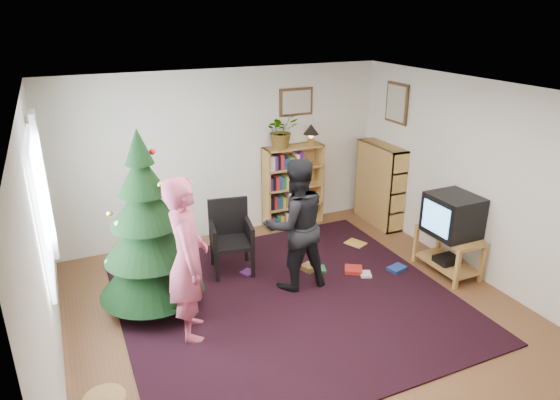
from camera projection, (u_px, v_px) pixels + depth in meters
name	position (u px, v px, depth m)	size (l,w,h in m)	color
floor	(300.00, 314.00, 5.71)	(5.00, 5.00, 0.00)	brown
ceiling	(303.00, 94.00, 4.81)	(5.00, 5.00, 0.00)	white
wall_back	(225.00, 155.00, 7.38)	(5.00, 0.02, 2.50)	silver
wall_front	(480.00, 353.00, 3.14)	(5.00, 0.02, 2.50)	silver
wall_left	(43.00, 260.00, 4.29)	(0.02, 5.00, 2.50)	silver
wall_right	(480.00, 182.00, 6.23)	(0.02, 5.00, 2.50)	silver
rug	(288.00, 301.00, 5.96)	(3.80, 3.60, 0.02)	black
window_pane	(41.00, 209.00, 4.72)	(0.04, 1.20, 1.40)	silver
curtain	(44.00, 186.00, 5.33)	(0.06, 0.35, 1.60)	silver
picture_back	(296.00, 102.00, 7.56)	(0.55, 0.03, 0.42)	#4C3319
picture_right	(397.00, 103.00, 7.45)	(0.03, 0.50, 0.60)	#4C3319
christmas_tree	(148.00, 239.00, 5.52)	(1.18, 1.18, 2.14)	#3F2816
bookshelf_back	(293.00, 185.00, 7.86)	(0.95, 0.30, 1.30)	#B98E42
bookshelf_right	(380.00, 184.00, 7.94)	(0.30, 0.95, 1.30)	#B98E42
tv_stand	(448.00, 250.00, 6.53)	(0.47, 0.85, 0.55)	#B98E42
crt_tv	(453.00, 215.00, 6.35)	(0.56, 0.61, 0.53)	black
armchair	(229.00, 233.00, 6.54)	(0.61, 0.62, 0.96)	black
person_standing	(187.00, 259.00, 5.08)	(0.65, 0.43, 1.78)	#B74964
person_by_chair	(295.00, 225.00, 6.01)	(0.81, 0.63, 1.67)	black
potted_plant	(282.00, 130.00, 7.46)	(0.48, 0.42, 0.54)	gray
table_lamp	(311.00, 131.00, 7.67)	(0.24, 0.24, 0.32)	#A57F33
floor_clutter	(336.00, 266.00, 6.70)	(2.04, 1.10, 0.08)	#A51E19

